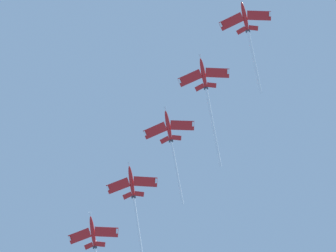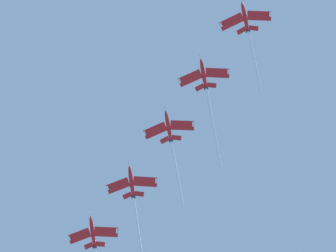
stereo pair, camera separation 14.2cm
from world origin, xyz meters
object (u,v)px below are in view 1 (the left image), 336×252
(jet_second, at_px, (207,95))
(jet_fifth, at_px, (94,244))
(jet_fourth, at_px, (134,197))
(jet_third, at_px, (171,140))
(jet_lead, at_px, (248,33))

(jet_second, distance_m, jet_fifth, 71.24)
(jet_fourth, bearing_deg, jet_third, 29.23)
(jet_third, distance_m, jet_fourth, 25.71)
(jet_second, distance_m, jet_fourth, 47.51)
(jet_second, height_order, jet_fifth, jet_second)
(jet_third, bearing_deg, jet_second, 35.24)
(jet_third, xyz_separation_m, jet_fourth, (-20.75, -11.61, -9.80))
(jet_lead, height_order, jet_fifth, jet_lead)
(jet_third, distance_m, jet_fifth, 49.41)
(jet_lead, relative_size, jet_fifth, 0.96)
(jet_fourth, distance_m, jet_fifth, 23.79)
(jet_lead, distance_m, jet_third, 49.88)
(jet_second, height_order, jet_third, jet_second)
(jet_lead, height_order, jet_third, jet_lead)
(jet_fourth, relative_size, jet_fifth, 1.04)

